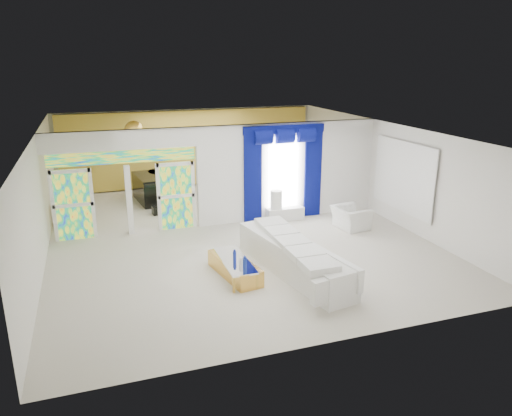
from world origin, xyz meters
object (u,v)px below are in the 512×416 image
object	(u,v)px
coffee_table	(235,268)
armchair	(350,218)
white_sofa	(293,258)
grand_piano	(158,188)
console_table	(285,214)

from	to	relation	value
coffee_table	armchair	distance (m)	4.71
white_sofa	armchair	bearing A→B (deg)	29.85
armchair	grand_piano	distance (m)	6.97
white_sofa	armchair	xyz separation A→B (m)	(2.86, 2.40, -0.05)
white_sofa	console_table	distance (m)	3.98
white_sofa	grand_piano	world-z (taller)	grand_piano
white_sofa	console_table	bearing A→B (deg)	60.56
coffee_table	console_table	size ratio (longest dim) A/B	1.50
white_sofa	coffee_table	xyz separation A→B (m)	(-1.35, 0.30, -0.17)
white_sofa	grand_piano	size ratio (longest dim) A/B	2.10
coffee_table	white_sofa	bearing A→B (deg)	-12.53
grand_piano	coffee_table	bearing A→B (deg)	-90.43
armchair	grand_piano	xyz separation A→B (m)	(-5.01, 4.84, 0.14)
console_table	white_sofa	bearing A→B (deg)	-109.27
console_table	grand_piano	xyz separation A→B (m)	(-3.46, 3.49, 0.27)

